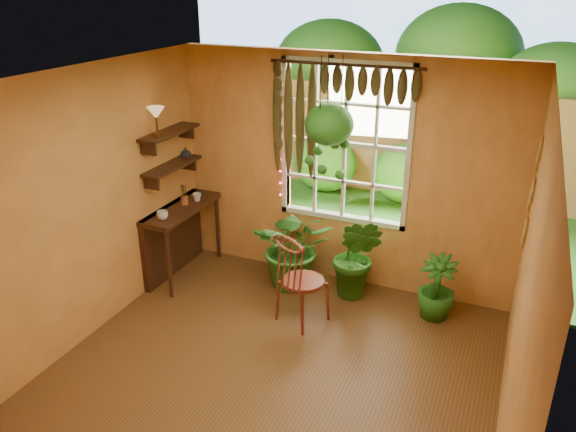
# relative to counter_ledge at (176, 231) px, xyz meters

# --- Properties ---
(floor) EXTENTS (4.50, 4.50, 0.00)m
(floor) POSITION_rel_counter_ledge_xyz_m (1.91, -1.60, -0.55)
(floor) COLOR brown
(floor) RESTS_ON ground
(ceiling) EXTENTS (4.50, 4.50, 0.00)m
(ceiling) POSITION_rel_counter_ledge_xyz_m (1.91, -1.60, 2.15)
(ceiling) COLOR silver
(ceiling) RESTS_ON wall_back
(wall_back) EXTENTS (4.00, 0.00, 4.00)m
(wall_back) POSITION_rel_counter_ledge_xyz_m (1.91, 0.65, 0.80)
(wall_back) COLOR #E1984C
(wall_back) RESTS_ON floor
(wall_left) EXTENTS (0.00, 4.50, 4.50)m
(wall_left) POSITION_rel_counter_ledge_xyz_m (-0.09, -1.60, 0.80)
(wall_left) COLOR #E1984C
(wall_left) RESTS_ON floor
(wall_right) EXTENTS (0.00, 4.50, 4.50)m
(wall_right) POSITION_rel_counter_ledge_xyz_m (3.91, -1.60, 0.80)
(wall_right) COLOR #E1984C
(wall_right) RESTS_ON floor
(window) EXTENTS (1.52, 0.10, 1.86)m
(window) POSITION_rel_counter_ledge_xyz_m (1.91, 0.68, 1.15)
(window) COLOR silver
(window) RESTS_ON wall_back
(valance_vine) EXTENTS (1.70, 0.12, 1.10)m
(valance_vine) POSITION_rel_counter_ledge_xyz_m (1.82, 0.56, 1.73)
(valance_vine) COLOR #391A0F
(valance_vine) RESTS_ON window
(string_lights) EXTENTS (0.03, 0.03, 1.54)m
(string_lights) POSITION_rel_counter_ledge_xyz_m (1.15, 0.59, 1.20)
(string_lights) COLOR #FF2633
(string_lights) RESTS_ON window
(wall_plates) EXTENTS (0.04, 0.32, 1.10)m
(wall_plates) POSITION_rel_counter_ledge_xyz_m (3.89, 0.19, 1.00)
(wall_plates) COLOR #F3E7C7
(wall_plates) RESTS_ON wall_right
(counter_ledge) EXTENTS (0.40, 1.20, 0.90)m
(counter_ledge) POSITION_rel_counter_ledge_xyz_m (0.00, 0.00, 0.00)
(counter_ledge) COLOR #391A0F
(counter_ledge) RESTS_ON floor
(shelf_lower) EXTENTS (0.25, 0.90, 0.04)m
(shelf_lower) POSITION_rel_counter_ledge_xyz_m (0.03, 0.00, 0.85)
(shelf_lower) COLOR #391A0F
(shelf_lower) RESTS_ON wall_left
(shelf_upper) EXTENTS (0.25, 0.90, 0.04)m
(shelf_upper) POSITION_rel_counter_ledge_xyz_m (0.03, 0.00, 1.25)
(shelf_upper) COLOR #391A0F
(shelf_upper) RESTS_ON wall_left
(backyard) EXTENTS (14.00, 10.00, 12.00)m
(backyard) POSITION_rel_counter_ledge_xyz_m (2.15, 5.27, 0.73)
(backyard) COLOR #27621C
(backyard) RESTS_ON ground
(windsor_chair) EXTENTS (0.60, 0.61, 1.21)m
(windsor_chair) POSITION_rel_counter_ledge_xyz_m (1.83, -0.42, -0.20)
(windsor_chair) COLOR maroon
(windsor_chair) RESTS_ON floor
(potted_plant_left) EXTENTS (1.13, 1.05, 1.02)m
(potted_plant_left) POSITION_rel_counter_ledge_xyz_m (1.46, 0.27, -0.04)
(potted_plant_left) COLOR #185215
(potted_plant_left) RESTS_ON floor
(potted_plant_mid) EXTENTS (0.64, 0.55, 1.02)m
(potted_plant_mid) POSITION_rel_counter_ledge_xyz_m (2.22, 0.30, -0.04)
(potted_plant_mid) COLOR #185215
(potted_plant_mid) RESTS_ON floor
(potted_plant_right) EXTENTS (0.44, 0.44, 0.73)m
(potted_plant_right) POSITION_rel_counter_ledge_xyz_m (3.14, 0.24, -0.19)
(potted_plant_right) COLOR #185215
(potted_plant_right) RESTS_ON floor
(hanging_basket) EXTENTS (0.53, 0.53, 1.32)m
(hanging_basket) POSITION_rel_counter_ledge_xyz_m (1.80, 0.42, 1.36)
(hanging_basket) COLOR black
(hanging_basket) RESTS_ON ceiling
(cup_a) EXTENTS (0.14, 0.14, 0.10)m
(cup_a) POSITION_rel_counter_ledge_xyz_m (0.13, -0.40, 0.40)
(cup_a) COLOR silver
(cup_a) RESTS_ON counter_ledge
(cup_b) EXTENTS (0.12, 0.12, 0.10)m
(cup_b) POSITION_rel_counter_ledge_xyz_m (0.19, 0.24, 0.40)
(cup_b) COLOR beige
(cup_b) RESTS_ON counter_ledge
(brush_jar) EXTENTS (0.09, 0.09, 0.31)m
(brush_jar) POSITION_rel_counter_ledge_xyz_m (0.11, 0.08, 0.47)
(brush_jar) COLOR brown
(brush_jar) RESTS_ON counter_ledge
(shelf_vase) EXTENTS (0.16, 0.16, 0.13)m
(shelf_vase) POSITION_rel_counter_ledge_xyz_m (0.04, 0.29, 0.93)
(shelf_vase) COLOR #B2AD99
(shelf_vase) RESTS_ON shelf_lower
(tiffany_lamp) EXTENTS (0.19, 0.19, 0.32)m
(tiffany_lamp) POSITION_rel_counter_ledge_xyz_m (0.05, -0.24, 1.50)
(tiffany_lamp) COLOR brown
(tiffany_lamp) RESTS_ON shelf_upper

